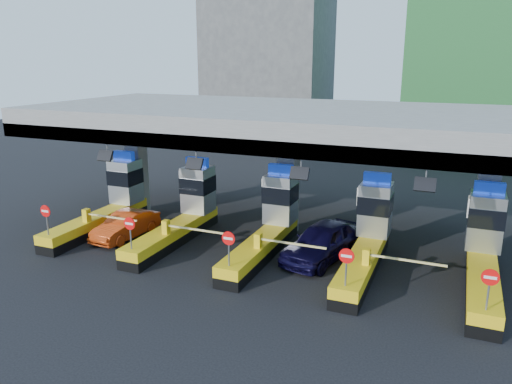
% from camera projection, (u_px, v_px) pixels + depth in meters
% --- Properties ---
extents(ground, '(120.00, 120.00, 0.00)m').
position_uv_depth(ground, '(268.00, 250.00, 25.58)').
color(ground, black).
rests_on(ground, ground).
extents(toll_canopy, '(28.00, 12.09, 7.00)m').
position_uv_depth(toll_canopy, '(288.00, 124.00, 26.54)').
color(toll_canopy, slate).
rests_on(toll_canopy, ground).
extents(toll_lane_far_left, '(4.43, 8.00, 4.16)m').
position_uv_depth(toll_lane_far_left, '(111.00, 202.00, 29.16)').
color(toll_lane_far_left, black).
rests_on(toll_lane_far_left, ground).
extents(toll_lane_left, '(4.43, 8.00, 4.16)m').
position_uv_depth(toll_lane_left, '(185.00, 212.00, 27.31)').
color(toll_lane_left, black).
rests_on(toll_lane_left, ground).
extents(toll_lane_center, '(4.43, 8.00, 4.16)m').
position_uv_depth(toll_lane_center, '(270.00, 223.00, 25.46)').
color(toll_lane_center, black).
rests_on(toll_lane_center, ground).
extents(toll_lane_right, '(4.43, 8.00, 4.16)m').
position_uv_depth(toll_lane_right, '(369.00, 236.00, 23.61)').
color(toll_lane_right, black).
rests_on(toll_lane_right, ground).
extents(toll_lane_far_right, '(4.43, 8.00, 4.16)m').
position_uv_depth(toll_lane_far_right, '(484.00, 251.00, 21.76)').
color(toll_lane_far_right, black).
rests_on(toll_lane_far_right, ground).
extents(bg_building_concrete, '(14.00, 10.00, 18.00)m').
position_uv_depth(bg_building_concrete, '(268.00, 62.00, 60.50)').
color(bg_building_concrete, '#4C4C49').
rests_on(bg_building_concrete, ground).
extents(van, '(3.48, 5.73, 1.82)m').
position_uv_depth(van, '(323.00, 241.00, 24.26)').
color(van, black).
rests_on(van, ground).
extents(red_car, '(1.83, 4.39, 1.41)m').
position_uv_depth(red_car, '(126.00, 225.00, 27.21)').
color(red_car, '#C13A0E').
rests_on(red_car, ground).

